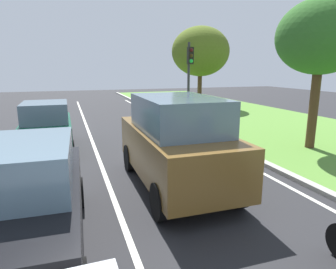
% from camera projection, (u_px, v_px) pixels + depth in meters
% --- Properties ---
extents(ground_plane, '(60.00, 60.00, 0.00)m').
position_uv_depth(ground_plane, '(112.00, 144.00, 11.79)').
color(ground_plane, '#262628').
extents(lane_line_center, '(0.12, 32.00, 0.01)m').
position_uv_depth(lane_line_center, '(94.00, 145.00, 11.57)').
color(lane_line_center, silver).
rests_on(lane_line_center, ground).
extents(lane_line_right_edge, '(0.12, 32.00, 0.01)m').
position_uv_depth(lane_line_right_edge, '(195.00, 137.00, 12.92)').
color(lane_line_right_edge, silver).
rests_on(lane_line_right_edge, ground).
extents(grass_verge_right, '(9.00, 48.00, 0.06)m').
position_uv_depth(grass_verge_right, '(287.00, 129.00, 14.45)').
color(grass_verge_right, '#548433').
rests_on(grass_verge_right, ground).
extents(curb_right, '(0.24, 48.00, 0.12)m').
position_uv_depth(curb_right, '(205.00, 135.00, 13.06)').
color(curb_right, '#9E9B93').
rests_on(curb_right, ground).
extents(car_suv_ahead, '(2.00, 4.52, 2.28)m').
position_uv_depth(car_suv_ahead, '(176.00, 142.00, 7.28)').
color(car_suv_ahead, brown).
rests_on(car_suv_ahead, ground).
extents(car_sedan_left_lane, '(1.97, 4.36, 1.86)m').
position_uv_depth(car_sedan_left_lane, '(22.00, 200.00, 4.64)').
color(car_sedan_left_lane, black).
rests_on(car_sedan_left_lane, ground).
extents(car_hatchback_far, '(1.75, 3.71, 1.78)m').
position_uv_depth(car_hatchback_far, '(47.00, 127.00, 10.62)').
color(car_hatchback_far, '#0C472D').
rests_on(car_hatchback_far, ground).
extents(traffic_light_near_right, '(0.32, 0.50, 4.31)m').
position_uv_depth(traffic_light_near_right, '(190.00, 69.00, 16.22)').
color(traffic_light_near_right, '#2D2D2D').
rests_on(traffic_light_near_right, ground).
extents(tree_roadside_near, '(3.04, 3.04, 5.28)m').
position_uv_depth(tree_roadside_near, '(321.00, 37.00, 10.16)').
color(tree_roadside_near, '#4C331E').
rests_on(tree_roadside_near, ground).
extents(tree_roadside_far, '(4.21, 4.21, 5.91)m').
position_uv_depth(tree_roadside_far, '(200.00, 52.00, 21.72)').
color(tree_roadside_far, '#4C331E').
rests_on(tree_roadside_far, ground).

